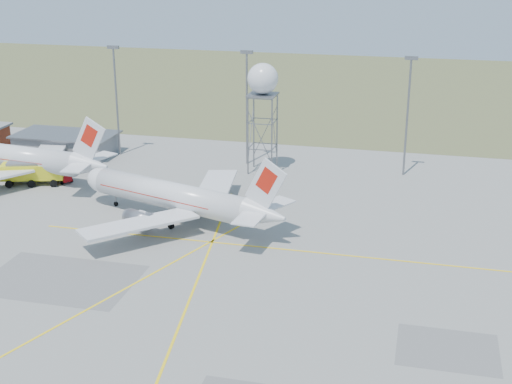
% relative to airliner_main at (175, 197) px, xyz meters
% --- Properties ---
extents(ground, '(400.00, 400.00, 0.00)m').
position_rel_airliner_main_xyz_m(ground, '(13.11, -36.27, -3.67)').
color(ground, gray).
rests_on(ground, ground).
extents(grass_strip, '(400.00, 120.00, 0.03)m').
position_rel_airliner_main_xyz_m(grass_strip, '(13.11, 103.73, -3.65)').
color(grass_strip, '#505C32').
rests_on(grass_strip, ground).
extents(building_grey, '(19.00, 10.00, 3.90)m').
position_rel_airliner_main_xyz_m(building_grey, '(-31.89, 27.73, -1.69)').
color(building_grey, gray).
rests_on(building_grey, ground).
extents(mast_a, '(2.20, 0.50, 20.50)m').
position_rel_airliner_main_xyz_m(mast_a, '(-21.89, 29.73, 8.40)').
color(mast_a, slate).
rests_on(mast_a, ground).
extents(mast_b, '(2.20, 0.50, 20.50)m').
position_rel_airliner_main_xyz_m(mast_b, '(3.11, 29.73, 8.40)').
color(mast_b, slate).
rests_on(mast_b, ground).
extents(mast_c, '(2.20, 0.50, 20.50)m').
position_rel_airliner_main_xyz_m(mast_c, '(31.11, 29.73, 8.40)').
color(mast_c, slate).
rests_on(mast_c, ground).
extents(airliner_main, '(34.42, 32.51, 11.96)m').
position_rel_airliner_main_xyz_m(airliner_main, '(0.00, 0.00, 0.00)').
color(airliner_main, silver).
rests_on(airliner_main, ground).
extents(airliner_far, '(35.66, 34.42, 12.14)m').
position_rel_airliner_main_xyz_m(airliner_far, '(-33.28, 11.97, 0.05)').
color(airliner_far, silver).
rests_on(airliner_far, ground).
extents(radar_tower, '(5.26, 5.26, 19.05)m').
position_rel_airliner_main_xyz_m(radar_tower, '(6.89, 25.92, 7.02)').
color(radar_tower, slate).
rests_on(radar_tower, ground).
extents(fire_truck, '(10.72, 6.37, 4.07)m').
position_rel_airliner_main_xyz_m(fire_truck, '(-28.36, 10.15, -1.71)').
color(fire_truck, gold).
rests_on(fire_truck, ground).
extents(baggage_tug, '(3.02, 2.94, 1.95)m').
position_rel_airliner_main_xyz_m(baggage_tug, '(-24.14, 12.05, -2.93)').
color(baggage_tug, '#A70B10').
rests_on(baggage_tug, ground).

